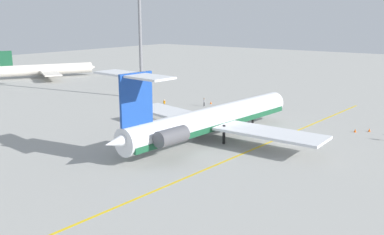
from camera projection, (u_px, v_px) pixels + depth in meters
name	position (u px, v px, depth m)	size (l,w,h in m)	color
ground	(293.00, 141.00, 63.27)	(340.38, 340.38, 0.00)	#9E9E99
main_jetliner	(209.00, 120.00, 63.44)	(39.22, 34.69, 11.42)	silver
airliner_mid_left	(50.00, 69.00, 130.29)	(26.12, 26.45, 8.39)	silver
ground_crew_near_tail	(204.00, 101.00, 88.12)	(0.41, 0.27, 1.70)	black
ground_crew_portside	(164.00, 102.00, 86.71)	(0.27, 0.40, 1.68)	black
safety_cone_nose	(369.00, 130.00, 68.67)	(0.40, 0.40, 0.55)	#EA590F
safety_cone_wingtip	(355.00, 131.00, 68.31)	(0.40, 0.40, 0.55)	#EA590F
safety_cone_tail	(211.00, 103.00, 90.56)	(0.40, 0.40, 0.55)	#EA590F
taxiway_centreline	(258.00, 147.00, 60.49)	(76.81, 0.36, 0.01)	gold
light_mast	(140.00, 35.00, 94.16)	(4.00, 0.70, 25.77)	slate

